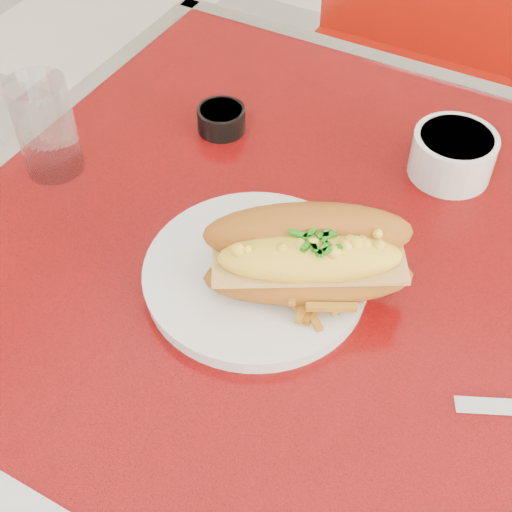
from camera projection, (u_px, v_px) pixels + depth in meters
The scene contains 8 objects.
diner_table at pixel (435, 383), 0.88m from camera, with size 1.23×0.83×0.77m.
dinner_plate at pixel (256, 275), 0.77m from camera, with size 0.30×0.30×0.02m.
mac_hoagie at pixel (309, 255), 0.73m from camera, with size 0.24×0.20×0.10m.
fries_pile at pixel (310, 276), 0.74m from camera, with size 0.10×0.09×0.03m, color #C68621, non-canonical shape.
fork at pixel (314, 255), 0.78m from camera, with size 0.05×0.15×0.00m.
gravy_ramekin at pixel (453, 154), 0.88m from camera, with size 0.11×0.11×0.06m.
sauce_cup_left at pixel (221, 118), 0.95m from camera, with size 0.08×0.08×0.03m.
water_tumbler at pixel (46, 127), 0.86m from camera, with size 0.07×0.07×0.13m, color #ADCDDE.
Camera 1 is at (0.04, -0.53, 1.37)m, focal length 50.00 mm.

